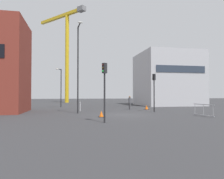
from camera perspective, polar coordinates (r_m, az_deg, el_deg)
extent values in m
plane|color=#333335|center=(20.56, 3.25, -6.70)|extent=(160.00, 160.00, 0.00)
cube|color=#B7B7BC|center=(40.28, 14.41, 2.63)|extent=(10.03, 9.84, 9.36)
cube|color=#2D3847|center=(36.00, 17.81, 5.21)|extent=(8.42, 0.08, 1.10)
cylinder|color=gold|center=(53.25, -11.83, 7.93)|extent=(0.90, 0.90, 20.95)
cube|color=gold|center=(58.02, -13.59, 18.26)|extent=(10.63, 12.29, 0.70)
cube|color=slate|center=(52.55, -8.07, 20.37)|extent=(2.08, 2.15, 1.10)
cylinder|color=#232326|center=(22.31, -9.02, 5.17)|extent=(0.14, 0.14, 8.89)
cube|color=#232326|center=(22.40, -8.70, 16.53)|extent=(0.25, 1.71, 0.10)
ellipsoid|color=silver|center=(21.58, -8.40, 17.17)|extent=(0.44, 0.24, 0.16)
cylinder|color=#232326|center=(33.67, -13.35, 0.38)|extent=(0.14, 0.14, 5.82)
cube|color=#232326|center=(33.31, -13.81, 5.25)|extent=(0.60, 1.19, 0.10)
ellipsoid|color=silver|center=(32.75, -14.31, 5.33)|extent=(0.44, 0.24, 0.16)
cylinder|color=#232326|center=(14.73, -1.99, -2.23)|extent=(0.12, 0.12, 3.38)
cube|color=#232326|center=(14.84, -1.98, 5.67)|extent=(0.37, 0.36, 0.70)
sphere|color=#390605|center=(14.75, -2.46, 6.58)|extent=(0.11, 0.11, 0.11)
sphere|color=#3C2905|center=(14.72, -2.46, 5.73)|extent=(0.11, 0.11, 0.11)
sphere|color=green|center=(14.70, -2.46, 4.88)|extent=(0.11, 0.11, 0.11)
cylinder|color=black|center=(24.34, 11.09, -1.70)|extent=(0.12, 0.12, 3.51)
cube|color=black|center=(24.42, 11.07, 3.25)|extent=(0.36, 0.35, 0.70)
sphere|color=#390605|center=(24.57, 11.33, 3.74)|extent=(0.11, 0.11, 0.11)
sphere|color=#F2A514|center=(24.55, 11.33, 3.23)|extent=(0.11, 0.11, 0.11)
sphere|color=#07330F|center=(24.54, 11.33, 2.71)|extent=(0.11, 0.11, 0.11)
cylinder|color=#4C4C51|center=(27.69, 4.65, -4.45)|extent=(0.14, 0.14, 0.83)
cylinder|color=#4C4C51|center=(27.51, 4.81, -4.47)|extent=(0.14, 0.14, 0.83)
cylinder|color=#4C4C51|center=(27.57, 4.72, -2.89)|extent=(0.34, 0.34, 0.69)
sphere|color=#8C6647|center=(27.56, 4.72, -1.94)|extent=(0.22, 0.22, 0.22)
cube|color=#9EA0A5|center=(20.58, 23.07, -3.66)|extent=(0.37, 2.46, 0.06)
cube|color=#9EA0A5|center=(20.64, 23.09, -6.30)|extent=(0.37, 2.46, 0.06)
cylinder|color=#9EA0A5|center=(19.79, 25.23, -5.26)|extent=(0.04, 0.04, 1.05)
cylinder|color=#9EA0A5|center=(20.61, 23.08, -5.12)|extent=(0.04, 0.04, 1.05)
cylinder|color=#9EA0A5|center=(21.45, 21.11, -4.98)|extent=(0.04, 0.04, 1.05)
cube|color=#B2B5BA|center=(24.91, -8.41, -3.33)|extent=(0.23, 2.10, 0.06)
cube|color=#B2B5BA|center=(24.97, -8.42, -5.51)|extent=(0.23, 2.10, 0.06)
cylinder|color=#B2B5BA|center=(24.00, -8.49, -4.66)|extent=(0.04, 0.04, 1.05)
cylinder|color=#B2B5BA|center=(24.94, -8.41, -4.53)|extent=(0.04, 0.04, 1.05)
cylinder|color=#B2B5BA|center=(25.88, -8.34, -4.42)|extent=(0.04, 0.04, 1.05)
cube|color=black|center=(18.49, -2.84, -7.26)|extent=(0.52, 0.52, 0.03)
cone|color=#E55B0F|center=(18.47, -2.84, -6.49)|extent=(0.40, 0.40, 0.53)
cube|color=black|center=(28.07, 9.15, -5.22)|extent=(0.56, 0.56, 0.03)
cone|color=#E55B0F|center=(28.06, 9.15, -4.67)|extent=(0.43, 0.43, 0.57)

